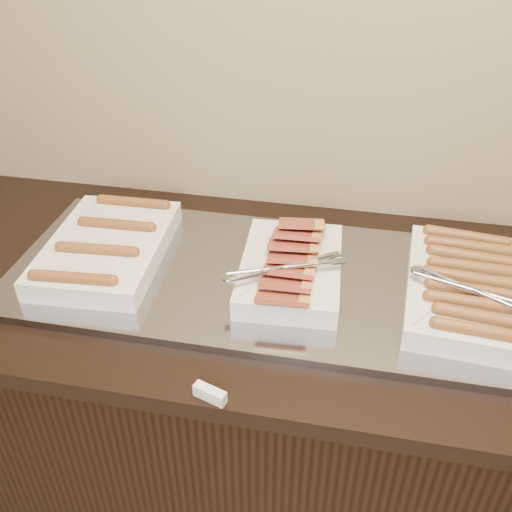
{
  "coord_description": "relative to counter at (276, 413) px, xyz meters",
  "views": [
    {
      "loc": [
        0.15,
        1.1,
        1.7
      ],
      "look_at": [
        -0.06,
        2.13,
        0.97
      ],
      "focal_mm": 40.0,
      "sensor_mm": 36.0,
      "label": 1
    }
  ],
  "objects": [
    {
      "name": "counter",
      "position": [
        0.0,
        0.0,
        0.0
      ],
      "size": [
        2.06,
        0.76,
        0.9
      ],
      "color": "black",
      "rests_on": "ground"
    },
    {
      "name": "warming_tray",
      "position": [
        -0.02,
        0.0,
        0.46
      ],
      "size": [
        1.2,
        0.5,
        0.02
      ],
      "primitive_type": "cube",
      "color": "gray",
      "rests_on": "counter"
    },
    {
      "name": "dish_right",
      "position": [
        0.41,
        -0.0,
        0.5
      ],
      "size": [
        0.29,
        0.41,
        0.08
      ],
      "rotation": [
        0.0,
        0.0,
        -0.07
      ],
      "color": "silver",
      "rests_on": "warming_tray"
    },
    {
      "name": "dish_left",
      "position": [
        -0.41,
        -0.0,
        0.5
      ],
      "size": [
        0.28,
        0.4,
        0.07
      ],
      "rotation": [
        0.0,
        0.0,
        0.06
      ],
      "color": "silver",
      "rests_on": "warming_tray"
    },
    {
      "name": "dish_center",
      "position": [
        0.02,
        -0.0,
        0.5
      ],
      "size": [
        0.26,
        0.35,
        0.09
      ],
      "rotation": [
        0.0,
        0.0,
        0.06
      ],
      "color": "silver",
      "rests_on": "warming_tray"
    },
    {
      "name": "label_holder",
      "position": [
        -0.07,
        -0.36,
        0.46
      ],
      "size": [
        0.07,
        0.04,
        0.03
      ],
      "primitive_type": "cube",
      "rotation": [
        0.0,
        0.0,
        -0.32
      ],
      "color": "silver",
      "rests_on": "counter"
    }
  ]
}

